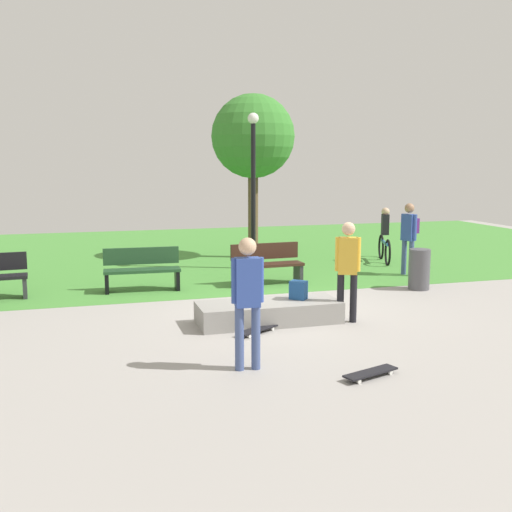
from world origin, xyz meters
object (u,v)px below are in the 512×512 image
Objects in this scene: skateboard_by_ledge at (258,329)px; concrete_ledge at (269,312)px; backpack_on_ledge at (298,290)px; pedestrian_with_backpack at (409,232)px; trash_bin at (419,269)px; skater_performing_trick at (248,293)px; skater_watching at (348,264)px; park_bench_center_lawn at (142,268)px; cyclist_on_bicycle at (385,239)px; tree_young_birch at (253,137)px; park_bench_far_right at (267,263)px; lamp_post at (253,174)px; skateboard_spare at (371,373)px.

concrete_ledge is at bearing 57.08° from skateboard_by_ledge.
pedestrian_with_backpack is at bearing 79.95° from backpack_on_ledge.
skater_performing_trick is at bearing -141.49° from trash_bin.
skater_watching is 1.97× the size of trash_bin.
park_bench_center_lawn is at bearing 119.36° from concrete_ledge.
skater_watching is 2.20× the size of skateboard_by_ledge.
pedestrian_with_backpack is (3.25, 3.57, 0.04)m from skater_watching.
skater_watching is at bearing -123.40° from cyclist_on_bicycle.
tree_young_birch is 2.64× the size of cyclist_on_bicycle.
lamp_post is (0.25, 2.01, 1.93)m from park_bench_far_right.
cyclist_on_bicycle is at bearing 78.40° from pedestrian_with_backpack.
skater_watching is 4.83m from pedestrian_with_backpack.
pedestrian_with_backpack is (4.09, 6.16, 0.99)m from skateboard_spare.
tree_young_birch is (2.05, 7.52, 3.33)m from skateboard_by_ledge.
lamp_post is at bearing 32.80° from park_bench_center_lawn.
park_bench_center_lawn is (-1.46, 3.80, 0.42)m from skateboard_by_ledge.
tree_young_birch is at bearing 74.72° from skateboard_by_ledge.
tree_young_birch is at bearing 74.33° from lamp_post.
skateboard_spare is (0.46, -2.89, -0.12)m from concrete_ledge.
skateboard_by_ledge is 0.48× the size of park_bench_far_right.
tree_young_birch reaches higher than concrete_ledge.
concrete_ledge is 1.50× the size of park_bench_far_right.
skater_watching is 7.65m from tree_young_birch.
skater_performing_trick reaches higher than backpack_on_ledge.
skateboard_spare is 0.18× the size of tree_young_birch.
tree_young_birch is (1.69, 6.95, 3.22)m from concrete_ledge.
skater_watching is 3.38m from trash_bin.
park_bench_center_lawn is at bearing 168.24° from backpack_on_ledge.
lamp_post is (1.19, 5.18, 2.23)m from concrete_ledge.
park_bench_center_lawn is at bearing 165.30° from trash_bin.
park_bench_center_lawn reaches higher than skateboard_spare.
lamp_post is 4.16m from cyclist_on_bicycle.
skater_watching is (1.30, -0.31, 0.83)m from concrete_ledge.
trash_bin is 1.77m from pedestrian_with_backpack.
cyclist_on_bicycle is (5.92, 7.40, -0.41)m from skater_performing_trick.
skateboard_by_ledge is at bearing 109.59° from skateboard_spare.
trash_bin is at bearing 53.13° from skateboard_spare.
backpack_on_ledge is 3.12m from park_bench_far_right.
skateboard_spare is at bearing -50.55° from backpack_on_ledge.
park_bench_center_lawn is at bearing -163.64° from cyclist_on_bicycle.
tree_young_birch is at bearing 78.80° from park_bench_far_right.
concrete_ledge is at bearing -60.64° from park_bench_center_lawn.
park_bench_far_right is at bearing -178.46° from pedestrian_with_backpack.
tree_young_birch is at bearing 127.84° from pedestrian_with_backpack.
skateboard_spare is 5.79m from trash_bin.
skateboard_by_ledge is at bearing -151.90° from trash_bin.
pedestrian_with_backpack is (3.99, 3.19, 0.53)m from backpack_on_ledge.
skateboard_spare is (0.83, -2.33, 0.00)m from skateboard_by_ledge.
skater_performing_trick is 2.15× the size of skateboard_spare.
skater_watching is 1.94m from skateboard_by_ledge.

